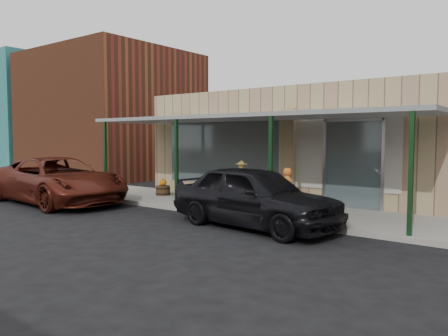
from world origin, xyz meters
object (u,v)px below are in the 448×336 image
Objects in this scene: barrel_scarecrow at (241,188)px; handicap_sign at (287,189)px; barrel_pumpkin at (163,189)px; car_maroon at (58,180)px; parked_sedan at (254,196)px.

handicap_sign is (2.69, -1.64, 0.32)m from barrel_scarecrow.
barrel_pumpkin is at bearing 179.61° from barrel_scarecrow.
car_maroon is at bearing -154.77° from barrel_scarecrow.
parked_sedan is at bearing -80.17° from car_maroon.
parked_sedan is at bearing -22.00° from barrel_pumpkin.
parked_sedan reaches higher than barrel_pumpkin.
barrel_pumpkin is 6.37m from handicap_sign.
handicap_sign is 0.25× the size of parked_sedan.
barrel_scarecrow reaches higher than handicap_sign.
handicap_sign is (6.20, -1.33, 0.58)m from barrel_pumpkin.
barrel_pumpkin is at bearing -31.38° from car_maroon.
parked_sedan is (2.29, -2.66, 0.19)m from barrel_scarecrow.
barrel_pumpkin is at bearing -170.59° from handicap_sign.
handicap_sign reaches higher than barrel_pumpkin.
handicap_sign is at bearing -36.90° from barrel_scarecrow.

